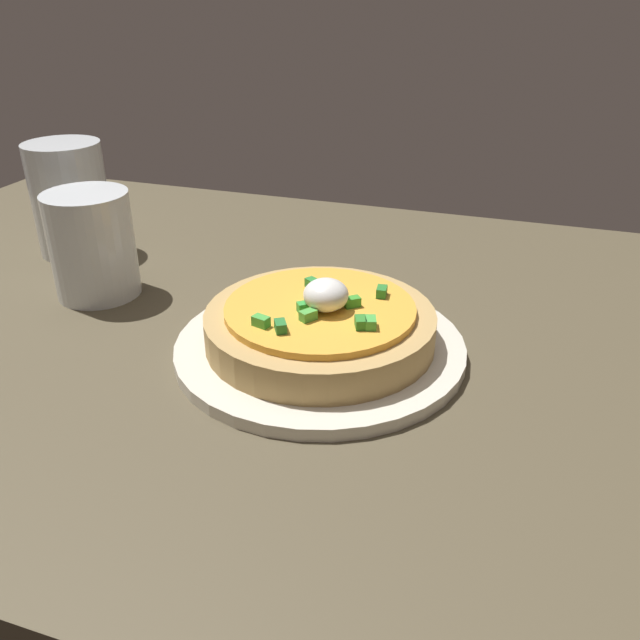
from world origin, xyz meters
The scene contains 5 objects.
dining_table centered at (0.00, 0.00, 1.56)cm, with size 125.80×68.91×3.13cm, color brown.
plate centered at (-2.49, -5.16, 3.66)cm, with size 24.00×24.00×1.06cm, color silver.
pizza centered at (-2.47, -5.19, 5.87)cm, with size 18.85×18.85×5.86cm.
cup_near centered at (-35.95, 7.80, 8.64)cm, with size 8.17×8.17×12.28cm.
cup_far centered at (-26.87, -1.10, 7.87)cm, with size 8.01×8.01×10.20cm.
Camera 1 is at (12.44, -49.72, 30.93)cm, focal length 36.60 mm.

